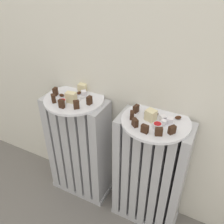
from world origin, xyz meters
name	(u,v)px	position (x,y,z in m)	size (l,w,h in m)	color
radiator_left	(79,149)	(-0.20, 0.28, 0.31)	(0.34, 0.16, 0.62)	#B2B2B7
radiator_right	(149,175)	(0.20, 0.28, 0.31)	(0.34, 0.16, 0.62)	#B2B2B7
plate_left	(74,99)	(-0.20, 0.28, 0.63)	(0.29, 0.29, 0.01)	white
plate_right	(156,121)	(0.20, 0.28, 0.63)	(0.29, 0.29, 0.01)	white
dark_cake_slice_left_0	(55,92)	(-0.30, 0.26, 0.65)	(0.03, 0.02, 0.04)	#382114
dark_cake_slice_left_1	(53,98)	(-0.27, 0.21, 0.65)	(0.03, 0.02, 0.04)	#382114
dark_cake_slice_left_2	(62,104)	(-0.20, 0.18, 0.65)	(0.03, 0.02, 0.04)	#382114
dark_cake_slice_left_3	(76,105)	(-0.14, 0.21, 0.65)	(0.03, 0.02, 0.04)	#382114
dark_cake_slice_left_4	(89,100)	(-0.11, 0.27, 0.65)	(0.03, 0.02, 0.04)	#382114
marble_cake_slice_left_0	(71,97)	(-0.19, 0.24, 0.66)	(0.05, 0.03, 0.05)	beige
marble_cake_slice_left_1	(83,87)	(-0.20, 0.36, 0.66)	(0.04, 0.04, 0.04)	beige
turkish_delight_left_0	(75,96)	(-0.20, 0.28, 0.65)	(0.02, 0.02, 0.02)	white
turkish_delight_left_1	(84,93)	(-0.18, 0.33, 0.65)	(0.02, 0.02, 0.02)	white
medjool_date_left_0	(62,95)	(-0.26, 0.26, 0.64)	(0.02, 0.01, 0.01)	#3D1E0F
medjool_date_left_1	(89,99)	(-0.13, 0.30, 0.64)	(0.02, 0.02, 0.01)	#3D1E0F
medjool_date_left_2	(79,93)	(-0.20, 0.32, 0.64)	(0.02, 0.01, 0.01)	#3D1E0F
medjool_date_left_3	(68,95)	(-0.24, 0.28, 0.64)	(0.03, 0.02, 0.02)	#3D1E0F
jam_bowl_left	(62,102)	(-0.22, 0.21, 0.65)	(0.04, 0.04, 0.02)	white
dark_cake_slice_right_0	(136,109)	(0.11, 0.30, 0.65)	(0.03, 0.02, 0.03)	#382114
dark_cake_slice_right_1	(132,115)	(0.11, 0.25, 0.65)	(0.03, 0.02, 0.03)	#382114
dark_cake_slice_right_2	(135,123)	(0.14, 0.20, 0.65)	(0.03, 0.02, 0.03)	#382114
dark_cake_slice_right_3	(145,129)	(0.19, 0.18, 0.65)	(0.03, 0.02, 0.03)	#382114
dark_cake_slice_right_4	(159,132)	(0.24, 0.19, 0.65)	(0.03, 0.02, 0.03)	#382114
dark_cake_slice_right_5	(172,130)	(0.28, 0.22, 0.65)	(0.03, 0.02, 0.03)	#382114
marble_cake_slice_right_0	(151,115)	(0.18, 0.27, 0.66)	(0.04, 0.04, 0.05)	beige
turkish_delight_right_0	(163,118)	(0.23, 0.29, 0.65)	(0.02, 0.02, 0.02)	white
turkish_delight_right_1	(170,120)	(0.26, 0.29, 0.65)	(0.02, 0.02, 0.02)	white
turkish_delight_right_2	(164,122)	(0.24, 0.26, 0.65)	(0.02, 0.02, 0.02)	white
medjool_date_right_0	(147,113)	(0.16, 0.30, 0.64)	(0.02, 0.02, 0.02)	#3D1E0F
medjool_date_right_1	(155,114)	(0.19, 0.31, 0.64)	(0.03, 0.02, 0.01)	#3D1E0F
medjool_date_right_2	(178,118)	(0.28, 0.33, 0.64)	(0.03, 0.01, 0.02)	#3D1E0F
jam_bowl_right	(157,126)	(0.22, 0.23, 0.65)	(0.04, 0.04, 0.02)	white
fork	(80,100)	(-0.17, 0.28, 0.64)	(0.02, 0.09, 0.00)	silver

